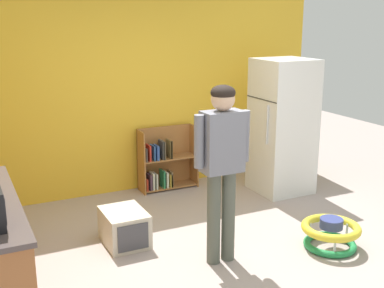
% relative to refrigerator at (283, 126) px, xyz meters
% --- Properties ---
extents(ground_plane, '(12.00, 12.00, 0.00)m').
position_rel_refrigerator_xyz_m(ground_plane, '(-1.63, -1.38, -0.89)').
color(ground_plane, '#AA9993').
rests_on(ground_plane, ground).
extents(back_wall, '(5.20, 0.06, 2.70)m').
position_rel_refrigerator_xyz_m(back_wall, '(-1.63, 0.95, 0.46)').
color(back_wall, yellow).
rests_on(back_wall, ground).
extents(refrigerator, '(0.73, 0.68, 1.78)m').
position_rel_refrigerator_xyz_m(refrigerator, '(0.00, 0.00, 0.00)').
color(refrigerator, white).
rests_on(refrigerator, ground).
extents(bookshelf, '(0.80, 0.28, 0.85)m').
position_rel_refrigerator_xyz_m(bookshelf, '(-1.39, 0.76, -0.52)').
color(bookshelf, '#9E6735').
rests_on(bookshelf, ground).
extents(standing_person, '(0.57, 0.23, 1.72)m').
position_rel_refrigerator_xyz_m(standing_person, '(-1.72, -1.40, 0.16)').
color(standing_person, '#54594C').
rests_on(standing_person, ground).
extents(baby_walker, '(0.60, 0.60, 0.32)m').
position_rel_refrigerator_xyz_m(baby_walker, '(-0.57, -1.66, -0.73)').
color(baby_walker, '#238F4B').
rests_on(baby_walker, ground).
extents(pet_carrier, '(0.42, 0.55, 0.36)m').
position_rel_refrigerator_xyz_m(pet_carrier, '(-2.43, -0.64, -0.71)').
color(pet_carrier, beige).
rests_on(pet_carrier, ground).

